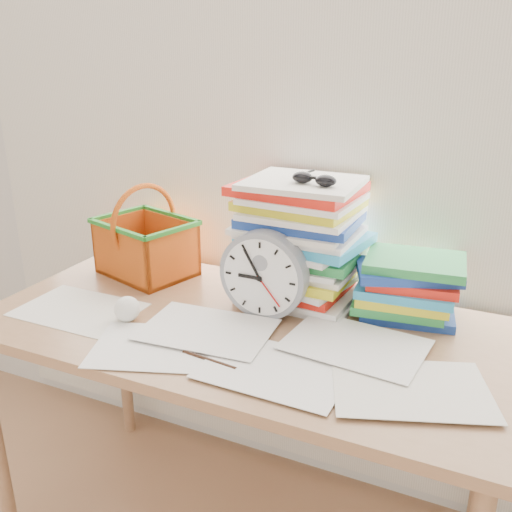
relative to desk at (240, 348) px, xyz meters
The scene contains 10 objects.
curtain 0.73m from the desk, 90.00° to the left, with size 2.40×0.01×2.50m, color silver.
desk is the anchor object (origin of this frame).
paper_stack 0.34m from the desk, 70.36° to the left, with size 0.35×0.29×0.36m, color white, non-canonical shape.
clock 0.21m from the desk, 60.52° to the left, with size 0.24×0.24×0.05m, color gray.
sunglasses 0.50m from the desk, 51.75° to the left, with size 0.14×0.12×0.04m, color black, non-canonical shape.
book_stack 0.48m from the desk, 30.45° to the left, with size 0.28×0.22×0.17m, color white, non-canonical shape.
basket 0.52m from the desk, 155.49° to the left, with size 0.29×0.23×0.29m, color #D95E15, non-canonical shape.
crumpled_ball 0.32m from the desk, 158.73° to the right, with size 0.07×0.07×0.07m, color white.
pen 0.22m from the desk, 83.76° to the right, with size 0.01×0.01×0.15m, color black.
scattered_papers 0.08m from the desk, ahead, with size 1.26×0.42×0.02m, color white, non-canonical shape.
Camera 1 is at (0.61, 0.37, 1.45)m, focal length 40.00 mm.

